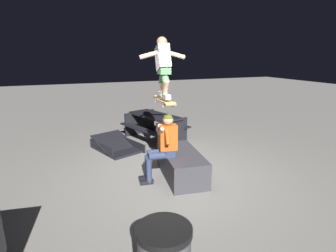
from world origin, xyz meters
name	(u,v)px	position (x,y,z in m)	size (l,w,h in m)	color
ground_plane	(173,175)	(0.00, 0.00, 0.00)	(40.00, 40.00, 0.00)	gray
ledge_box_main	(181,164)	(-0.08, -0.15, 0.26)	(1.51, 0.71, 0.52)	#38383D
person_sitting_on_ledge	(163,144)	(-0.12, 0.28, 0.76)	(0.60, 0.78, 1.36)	#2D3856
skateboard	(164,101)	(0.03, 0.18, 1.58)	(1.04, 0.31, 0.13)	#AD8451
skater_airborne	(163,64)	(0.09, 0.18, 2.27)	(0.63, 0.89, 1.12)	white
kicker_ramp	(117,147)	(2.01, 0.78, 0.07)	(1.51, 1.27, 0.45)	black
picnic_table_back	(155,123)	(2.53, -0.47, 0.50)	(2.04, 1.82, 0.75)	black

